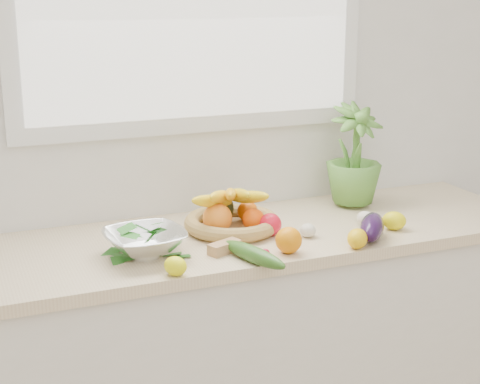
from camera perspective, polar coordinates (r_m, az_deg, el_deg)
name	(u,v)px	position (r m, az deg, el deg)	size (l,w,h in m)	color
back_wall	(193,90)	(2.64, -3.67, 7.91)	(4.50, 0.02, 2.70)	white
counter_cabinet	(225,361)	(2.66, -1.19, -12.97)	(2.20, 0.58, 0.86)	silver
countertop	(224,241)	(2.48, -1.25, -3.79)	(2.24, 0.62, 0.04)	beige
orange_loose	(289,240)	(2.30, 3.80, -3.75)	(0.08, 0.08, 0.08)	orange
lemon_a	(175,266)	(2.13, -5.03, -5.74)	(0.06, 0.07, 0.06)	#F6F70D
lemon_b	(357,239)	(2.37, 9.09, -3.59)	(0.06, 0.08, 0.06)	yellow
lemon_c	(394,221)	(2.57, 11.87, -2.20)	(0.06, 0.08, 0.06)	yellow
apple	(270,225)	(2.46, 2.36, -2.54)	(0.08, 0.08, 0.08)	red
ginger	(225,247)	(2.30, -1.21, -4.32)	(0.11, 0.04, 0.03)	tan
garlic_a	(308,230)	(2.45, 5.29, -2.98)	(0.05, 0.05, 0.05)	beige
garlic_b	(365,218)	(2.60, 9.68, -2.01)	(0.06, 0.06, 0.05)	white
garlic_c	(288,239)	(2.37, 3.77, -3.64)	(0.05, 0.05, 0.04)	silver
eggplant	(372,227)	(2.46, 10.21, -2.69)	(0.08, 0.21, 0.08)	#220D32
cucumber	(254,254)	(2.22, 1.06, -4.87)	(0.05, 0.28, 0.05)	#2F5819
radish	(265,254)	(2.26, 1.95, -4.80)	(0.03, 0.03, 0.03)	red
potted_herb	(354,154)	(2.78, 8.84, 2.96)	(0.21, 0.21, 0.37)	#559235
fruit_basket	(231,217)	(2.50, -0.67, -1.94)	(0.43, 0.43, 0.18)	#AE734D
colander_with_spinach	(145,236)	(2.28, -7.39, -3.43)	(0.27, 0.27, 0.13)	white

